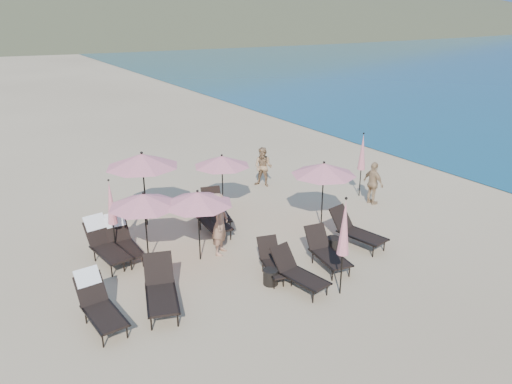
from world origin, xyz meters
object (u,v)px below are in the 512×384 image
lounger_5 (356,230)px  beachgoer_c (373,183)px  lounger_1 (161,289)px  umbrella_open_4 (222,161)px  lounger_3 (298,272)px  umbrella_closed_0 (344,228)px  lounger_4 (326,251)px  lounger_9 (216,209)px  umbrella_open_3 (142,160)px  lounger_6 (105,243)px  lounger_7 (122,239)px  umbrella_open_2 (324,169)px  lounger_8 (211,218)px  umbrella_open_0 (144,200)px  lounger_0 (98,303)px  side_table_1 (333,245)px  umbrella_closed_2 (111,203)px  lounger_2 (274,261)px  side_table_0 (271,277)px  beachgoer_a (220,224)px  umbrella_closed_1 (362,152)px  beachgoer_b (263,167)px  umbrella_open_1 (198,198)px

lounger_5 → beachgoer_c: (2.79, 2.22, 0.30)m
lounger_1 → umbrella_open_4: size_ratio=0.95×
lounger_3 → umbrella_closed_0: 1.73m
umbrella_closed_0 → lounger_4: bearing=65.9°
lounger_9 → umbrella_open_3: bearing=167.2°
lounger_6 → umbrella_closed_0: size_ratio=0.75×
lounger_7 → umbrella_closed_0: bearing=-50.1°
lounger_1 → umbrella_open_2: bearing=32.7°
lounger_8 → umbrella_open_0: bearing=-156.3°
lounger_4 → umbrella_closed_0: (-0.59, -1.32, 1.34)m
lounger_0 → side_table_1: bearing=-5.7°
lounger_0 → lounger_8: lounger_0 is taller
umbrella_closed_2 → side_table_1: size_ratio=4.74×
lounger_6 → lounger_2: bearing=-49.1°
lounger_9 → umbrella_open_2: size_ratio=0.84×
umbrella_closed_0 → umbrella_closed_2: umbrella_closed_0 is taller
lounger_9 → side_table_0: size_ratio=4.58×
lounger_8 → umbrella_closed_2: size_ratio=0.79×
lounger_0 → umbrella_open_4: umbrella_open_4 is taller
umbrella_open_0 → side_table_1: size_ratio=4.29×
beachgoer_a → umbrella_open_4: bearing=16.4°
lounger_1 → side_table_0: lounger_1 is taller
umbrella_open_3 → lounger_2: bearing=-70.0°
umbrella_closed_0 → side_table_0: size_ratio=6.31×
lounger_6 → umbrella_closed_1: bearing=-7.0°
lounger_9 → lounger_8: bearing=-113.8°
beachgoer_a → umbrella_open_2: bearing=-45.2°
umbrella_closed_2 → side_table_0: (2.93, -3.66, -1.40)m
lounger_6 → umbrella_open_0: (0.99, -0.65, 1.29)m
lounger_2 → lounger_9: 3.89m
beachgoer_a → lounger_2: bearing=-116.0°
umbrella_open_0 → beachgoer_c: umbrella_open_0 is taller
lounger_6 → umbrella_closed_2: (0.32, 0.20, 1.05)m
lounger_2 → umbrella_open_4: (0.89, 4.61, 1.43)m
lounger_5 → lounger_9: size_ratio=1.01×
lounger_6 → umbrella_closed_1: umbrella_closed_1 is taller
umbrella_closed_1 → side_table_0: (-6.34, -3.68, -1.50)m
lounger_2 → lounger_1: bearing=-167.7°
lounger_1 → umbrella_closed_0: bearing=-6.4°
lounger_4 → umbrella_open_2: bearing=62.4°
lounger_3 → umbrella_closed_2: umbrella_closed_2 is taller
umbrella_open_0 → side_table_1: umbrella_open_0 is taller
lounger_6 → beachgoer_b: 7.72m
lounger_4 → lounger_9: (-1.25, 4.20, 0.03)m
umbrella_open_1 → lounger_0: bearing=-153.7°
lounger_7 → side_table_1: lounger_7 is taller
lounger_8 → umbrella_open_2: bearing=-21.0°
lounger_5 → beachgoer_c: beachgoer_c is taller
lounger_3 → lounger_2: bearing=90.9°
lounger_4 → lounger_6: (-5.07, 3.42, 0.10)m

